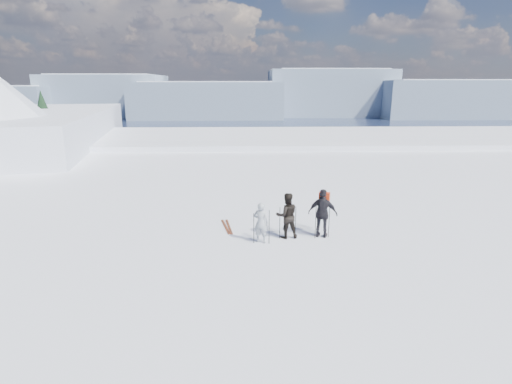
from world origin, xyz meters
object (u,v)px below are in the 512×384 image
Objects in this scene: skis_loose at (227,227)px; skier_dark at (287,216)px; skier_pack at (323,213)px; skier_grey at (261,223)px.

skier_dark is at bearing -27.78° from skis_loose.
skier_pack is at bearing 172.66° from skier_dark.
skier_pack reaches higher than skier_dark.
skis_loose is (-1.28, 1.63, -0.74)m from skier_grey.
skier_pack reaches higher than skier_grey.
skier_dark is (0.98, 0.44, 0.11)m from skier_grey.
skis_loose is at bearing -31.05° from skier_grey.
skier_dark is 2.70m from skis_loose.
skier_dark is 0.93× the size of skier_pack.
skier_dark is 1.34m from skier_pack.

